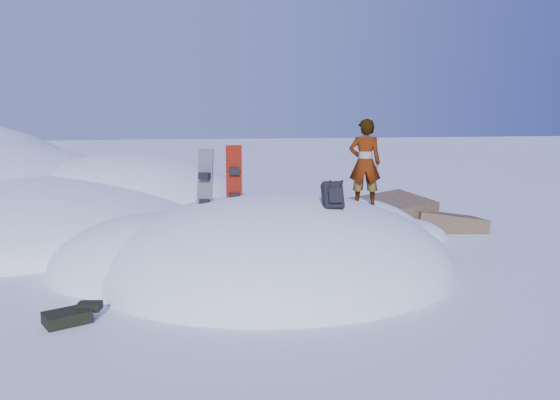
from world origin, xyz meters
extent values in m
plane|color=white|center=(0.00, 0.00, 0.00)|extent=(120.00, 120.00, 0.00)
ellipsoid|color=white|center=(0.00, 0.00, 0.00)|extent=(7.00, 6.00, 3.00)
ellipsoid|color=white|center=(-2.20, 0.60, 0.00)|extent=(4.40, 4.00, 2.20)
ellipsoid|color=white|center=(1.80, 0.80, 0.00)|extent=(3.60, 3.20, 2.50)
ellipsoid|color=white|center=(-6.00, 5.00, 0.00)|extent=(10.00, 9.00, 2.80)
ellipsoid|color=white|center=(-3.50, 7.50, 0.00)|extent=(8.00, 8.00, 3.60)
ellipsoid|color=white|center=(-5.50, 4.00, 0.00)|extent=(6.00, 5.00, 1.80)
cube|color=brown|center=(3.60, 3.40, 0.10)|extent=(2.82, 2.41, 1.62)
cube|color=brown|center=(5.20, 3.00, -0.10)|extent=(2.16, 1.80, 1.33)
cube|color=brown|center=(4.20, 4.60, 0.00)|extent=(2.08, 2.01, 1.10)
ellipsoid|color=white|center=(3.20, 2.40, 0.00)|extent=(3.20, 2.40, 1.00)
cube|color=red|center=(-0.79, 0.36, 1.62)|extent=(0.31, 0.09, 1.67)
cube|color=black|center=(-0.79, 0.29, 1.95)|extent=(0.20, 0.12, 0.14)
cube|color=black|center=(-0.79, 0.29, 1.45)|extent=(0.20, 0.12, 0.14)
cube|color=black|center=(-1.37, 0.19, 1.55)|extent=(0.39, 0.36, 1.69)
cube|color=black|center=(-1.37, 0.13, 1.89)|extent=(0.24, 0.22, 0.15)
cube|color=black|center=(-1.37, 0.13, 1.38)|extent=(0.24, 0.22, 0.15)
cube|color=black|center=(0.85, -0.87, 1.58)|extent=(0.36, 0.43, 0.55)
cube|color=black|center=(0.85, -1.02, 1.61)|extent=(0.24, 0.22, 0.29)
cylinder|color=black|center=(0.74, -1.00, 1.72)|extent=(0.04, 0.20, 0.36)
cylinder|color=black|center=(0.96, -1.00, 1.72)|extent=(0.04, 0.20, 0.36)
cube|color=black|center=(-3.54, -2.12, 0.10)|extent=(0.76, 0.66, 0.17)
cube|color=black|center=(-3.25, -1.93, 0.17)|extent=(0.38, 0.30, 0.12)
imported|color=slate|center=(1.89, 0.31, 2.06)|extent=(0.74, 0.58, 1.78)
camera|label=1|loc=(-1.98, -10.20, 3.02)|focal=35.00mm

